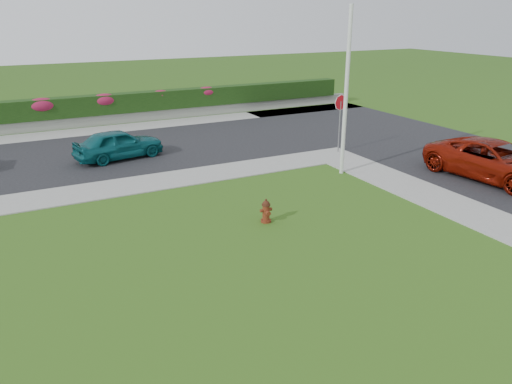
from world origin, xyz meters
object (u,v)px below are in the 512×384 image
suv_red (495,161)px  stop_sign (340,109)px  fire_hydrant (266,211)px  sedan_teal (119,144)px  utility_pole (346,93)px

suv_red → stop_sign: size_ratio=1.98×
suv_red → stop_sign: 6.83m
suv_red → stop_sign: bearing=109.7°
fire_hydrant → stop_sign: (6.84, 5.66, 1.65)m
sedan_teal → utility_pole: size_ratio=0.60×
stop_sign → fire_hydrant: bearing=-125.3°
fire_hydrant → suv_red: suv_red is taller
fire_hydrant → stop_sign: 9.03m
utility_pole → stop_sign: size_ratio=2.40×
utility_pole → stop_sign: 3.40m
stop_sign → utility_pole: bearing=-108.5°
fire_hydrant → sedan_teal: size_ratio=0.20×
utility_pole → fire_hydrant: bearing=-149.4°
utility_pole → suv_red: bearing=-35.8°
suv_red → stop_sign: (-2.95, 6.04, 1.23)m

